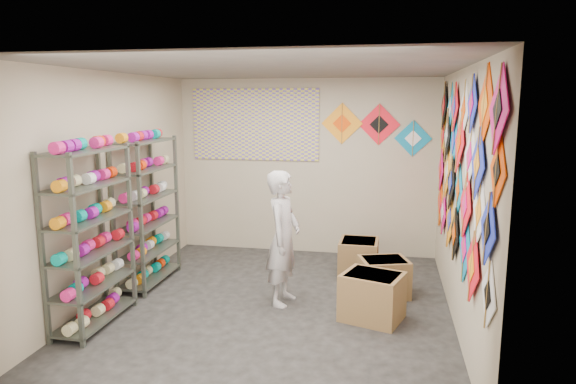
% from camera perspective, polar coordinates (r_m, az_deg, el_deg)
% --- Properties ---
extents(ground, '(4.50, 4.50, 0.00)m').
position_cam_1_polar(ground, '(6.15, -1.48, -12.46)').
color(ground, black).
extents(room_walls, '(4.50, 4.50, 4.50)m').
position_cam_1_polar(room_walls, '(5.73, -1.56, 2.91)').
color(room_walls, tan).
rests_on(room_walls, ground).
extents(shelf_rack_front, '(0.40, 1.10, 1.90)m').
position_cam_1_polar(shelf_rack_front, '(5.76, -21.09, -4.77)').
color(shelf_rack_front, '#4C5147').
rests_on(shelf_rack_front, ground).
extents(shelf_rack_back, '(0.40, 1.10, 1.90)m').
position_cam_1_polar(shelf_rack_back, '(6.86, -15.36, -2.14)').
color(shelf_rack_back, '#4C5147').
rests_on(shelf_rack_back, ground).
extents(string_spools, '(0.12, 2.36, 0.12)m').
position_cam_1_polar(string_spools, '(6.28, -18.02, -2.50)').
color(string_spools, '#FE2083').
rests_on(string_spools, ground).
extents(kite_wall_display, '(0.06, 4.35, 2.04)m').
position_cam_1_polar(kite_wall_display, '(5.73, 18.37, 2.51)').
color(kite_wall_display, white).
rests_on(kite_wall_display, room_walls).
extents(back_wall_kites, '(1.63, 0.02, 0.79)m').
position_cam_1_polar(back_wall_kites, '(7.80, 9.62, 7.03)').
color(back_wall_kites, orange).
rests_on(back_wall_kites, room_walls).
extents(poster, '(2.00, 0.01, 1.10)m').
position_cam_1_polar(poster, '(8.05, -3.69, 7.50)').
color(poster, '#684FAB').
rests_on(poster, room_walls).
extents(shopkeeper, '(0.67, 0.52, 1.58)m').
position_cam_1_polar(shopkeeper, '(5.98, -0.52, -5.13)').
color(shopkeeper, '#BFB3A6').
rests_on(shopkeeper, ground).
extents(carton_a, '(0.75, 0.68, 0.52)m').
position_cam_1_polar(carton_a, '(5.77, 9.34, -11.40)').
color(carton_a, brown).
rests_on(carton_a, ground).
extents(carton_b, '(0.68, 0.61, 0.46)m').
position_cam_1_polar(carton_b, '(6.47, 10.58, -9.30)').
color(carton_b, brown).
rests_on(carton_b, ground).
extents(carton_c, '(0.52, 0.58, 0.49)m').
position_cam_1_polar(carton_c, '(7.13, 7.84, -7.26)').
color(carton_c, brown).
rests_on(carton_c, ground).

